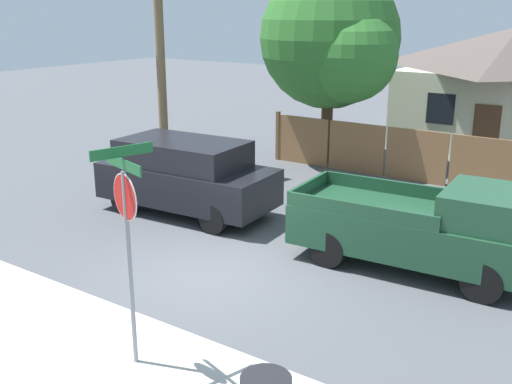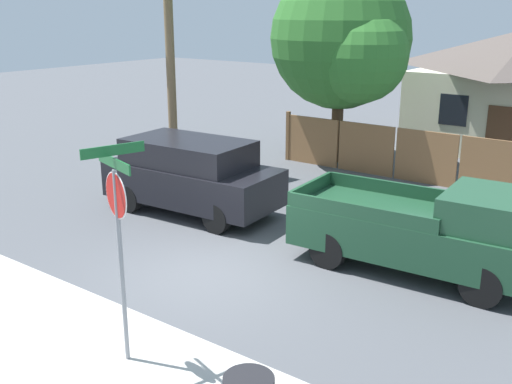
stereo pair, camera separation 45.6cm
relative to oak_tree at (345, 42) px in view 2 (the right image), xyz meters
The scene contains 8 objects.
ground_plane 10.75m from the oak_tree, 76.59° to the right, with size 80.00×80.00×0.00m, color #4C4F54.
sidewalk_strip 14.07m from the oak_tree, 80.15° to the right, with size 36.00×3.20×0.01m.
wooden_fence 5.50m from the oak_tree, ahead, with size 12.23×0.12×1.73m.
oak_tree is the anchor object (origin of this frame).
palm_tree 5.85m from the oak_tree, 129.95° to the right, with size 2.94×3.15×5.99m.
red_suv 7.66m from the oak_tree, 94.71° to the right, with size 4.73×2.29×1.95m.
orange_pickup 9.61m from the oak_tree, 50.30° to the right, with size 5.08×2.31×1.88m.
stop_sign 13.31m from the oak_tree, 75.44° to the right, with size 1.01×0.91×3.38m.
Camera 2 is at (7.41, -8.44, 5.19)m, focal length 42.00 mm.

